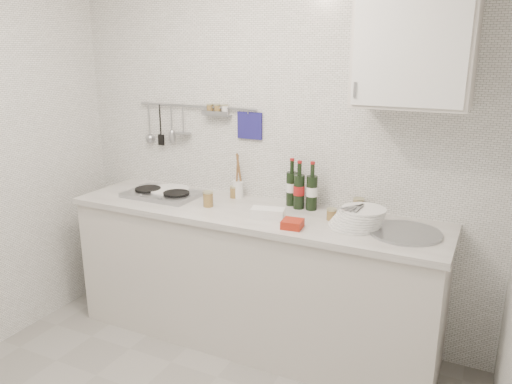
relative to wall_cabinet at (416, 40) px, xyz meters
The scene contains 14 objects.
back_wall 1.15m from the wall_cabinet, 168.67° to the left, with size 3.00×0.02×2.50m, color silver.
counter 1.76m from the wall_cabinet, behind, with size 2.44×0.64×0.96m.
wall_rail 1.59m from the wall_cabinet, behind, with size 0.98×0.09×0.34m.
wall_cabinet is the anchor object (origin of this frame).
plate_stack_hob 1.88m from the wall_cabinet, behind, with size 0.30×0.29×0.04m.
plate_stack_sink 1.01m from the wall_cabinet, 150.41° to the right, with size 0.32×0.31×0.12m.
wine_bottles 1.09m from the wall_cabinet, behind, with size 0.22×0.12×0.31m.
butter_dish 1.27m from the wall_cabinet, 164.11° to the right, with size 0.20×0.10×0.06m, color white.
strawberry_punnet 1.19m from the wall_cabinet, 150.48° to the right, with size 0.11×0.11×0.05m, color red.
utensil_crock 1.47m from the wall_cabinet, behind, with size 0.08×0.08×0.31m.
jar_a 1.51m from the wall_cabinet, behind, with size 0.06×0.06×0.08m.
jar_b 1.03m from the wall_cabinet, 155.31° to the left, with size 0.07×0.07×0.09m.
jar_c 1.07m from the wall_cabinet, 169.13° to the right, with size 0.06×0.06×0.07m.
jar_d 1.55m from the wall_cabinet, behind, with size 0.07×0.07×0.10m.
Camera 1 is at (1.35, -1.59, 1.91)m, focal length 35.00 mm.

